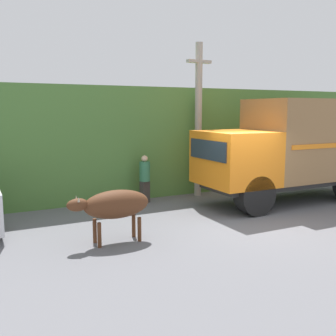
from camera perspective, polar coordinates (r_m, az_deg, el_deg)
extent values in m
plane|color=slate|center=(11.04, 11.73, -7.67)|extent=(60.00, 60.00, 0.00)
cube|color=#4C7A38|center=(16.23, -2.44, 4.44)|extent=(32.00, 5.17, 3.80)
cube|color=#99ADB7|center=(14.37, -10.63, 2.94)|extent=(4.93, 2.40, 3.38)
cube|color=#4C4742|center=(14.31, -10.83, 10.02)|extent=(5.23, 2.70, 0.16)
cube|color=#2D2D2D|center=(13.68, 17.27, -1.85)|extent=(5.95, 1.77, 0.18)
cube|color=orange|center=(12.10, 9.71, 1.44)|extent=(1.94, 2.21, 1.63)
cube|color=#232D38|center=(11.51, 5.76, 2.63)|extent=(0.04, 1.88, 0.57)
cube|color=olive|center=(14.21, 20.35, 4.03)|extent=(4.53, 2.21, 2.60)
cylinder|color=black|center=(11.65, 12.49, -3.87)|extent=(1.18, 0.49, 1.18)
ellipsoid|color=#512D19|center=(9.08, -7.45, -5.23)|extent=(1.55, 0.66, 0.66)
ellipsoid|color=#512D19|center=(8.82, -12.98, -5.24)|extent=(0.49, 0.28, 0.28)
cone|color=#B7AD93|center=(8.68, -12.83, -4.49)|extent=(0.06, 0.06, 0.11)
cone|color=#B7AD93|center=(8.89, -13.18, -4.19)|extent=(0.06, 0.06, 0.11)
cylinder|color=#512D19|center=(8.94, -9.93, -9.58)|extent=(0.09, 0.09, 0.57)
cylinder|color=#512D19|center=(9.27, -10.58, -8.94)|extent=(0.09, 0.09, 0.57)
cylinder|color=#512D19|center=(9.24, -4.17, -8.87)|extent=(0.09, 0.09, 0.57)
cylinder|color=#512D19|center=(9.56, -5.00, -8.28)|extent=(0.09, 0.09, 0.57)
cube|color=#38332D|center=(12.92, -3.38, -3.49)|extent=(0.34, 0.28, 0.73)
cylinder|color=#33724C|center=(12.80, -3.41, -0.50)|extent=(0.44, 0.44, 0.63)
sphere|color=#DBB28E|center=(12.74, -3.43, 1.38)|extent=(0.21, 0.21, 0.21)
cylinder|color=#9E998E|center=(13.82, 4.43, 6.83)|extent=(0.24, 0.24, 5.30)
cube|color=#9E998E|center=(13.91, 4.52, 15.16)|extent=(0.90, 0.19, 0.10)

